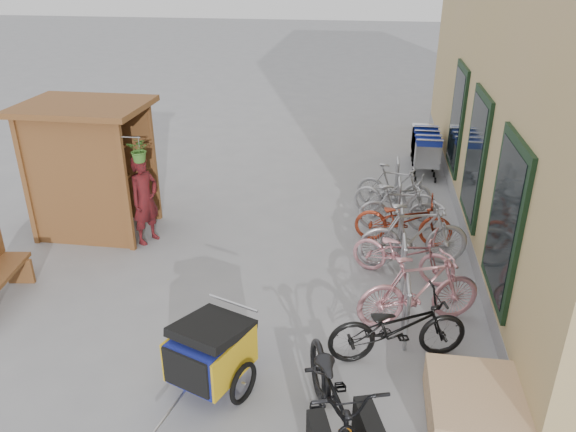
# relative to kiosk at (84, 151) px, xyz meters

# --- Properties ---
(ground) EXTENTS (80.00, 80.00, 0.00)m
(ground) POSITION_rel_kiosk_xyz_m (3.28, -2.47, -1.55)
(ground) COLOR gray
(kiosk) EXTENTS (2.49, 1.65, 2.40)m
(kiosk) POSITION_rel_kiosk_xyz_m (0.00, 0.00, 0.00)
(kiosk) COLOR brown
(kiosk) RESTS_ON ground
(bike_rack) EXTENTS (0.05, 5.35, 0.86)m
(bike_rack) POSITION_rel_kiosk_xyz_m (5.58, -0.07, -1.04)
(bike_rack) COLOR #A5A8AD
(bike_rack) RESTS_ON ground
(pallet_stack) EXTENTS (1.00, 1.20, 0.40)m
(pallet_stack) POSITION_rel_kiosk_xyz_m (6.28, -3.87, -1.34)
(pallet_stack) COLOR tan
(pallet_stack) RESTS_ON ground
(shopping_carts) EXTENTS (0.58, 1.96, 1.05)m
(shopping_carts) POSITION_rel_kiosk_xyz_m (6.28, 4.27, -0.94)
(shopping_carts) COLOR silver
(shopping_carts) RESTS_ON ground
(child_trailer) EXTENTS (1.07, 1.63, 0.95)m
(child_trailer) POSITION_rel_kiosk_xyz_m (3.28, -3.75, -1.02)
(child_trailer) COLOR navy
(child_trailer) RESTS_ON ground
(cargo_bike) EXTENTS (1.33, 2.22, 1.10)m
(cargo_bike) POSITION_rel_kiosk_xyz_m (4.77, -4.38, -1.01)
(cargo_bike) COLOR black
(cargo_bike) RESTS_ON ground
(person_kiosk) EXTENTS (0.59, 0.69, 1.61)m
(person_kiosk) POSITION_rel_kiosk_xyz_m (1.14, -0.26, -0.75)
(person_kiosk) COLOR maroon
(person_kiosk) RESTS_ON ground
(bike_0) EXTENTS (1.89, 1.08, 0.94)m
(bike_0) POSITION_rel_kiosk_xyz_m (5.46, -2.89, -1.08)
(bike_0) COLOR black
(bike_0) RESTS_ON ground
(bike_1) EXTENTS (1.85, 1.08, 1.07)m
(bike_1) POSITION_rel_kiosk_xyz_m (5.76, -2.09, -1.02)
(bike_1) COLOR #D08690
(bike_1) RESTS_ON ground
(bike_2) EXTENTS (1.75, 1.06, 0.87)m
(bike_2) POSITION_rel_kiosk_xyz_m (5.60, -0.87, -1.12)
(bike_2) COLOR #D08690
(bike_2) RESTS_ON ground
(bike_3) EXTENTS (1.92, 0.93, 1.11)m
(bike_3) POSITION_rel_kiosk_xyz_m (5.77, -0.45, -1.00)
(bike_3) COLOR #9E9EA3
(bike_3) RESTS_ON ground
(bike_4) EXTENTS (1.75, 0.73, 0.90)m
(bike_4) POSITION_rel_kiosk_xyz_m (5.64, 0.33, -1.10)
(bike_4) COLOR maroon
(bike_4) RESTS_ON ground
(bike_5) EXTENTS (1.49, 0.49, 0.89)m
(bike_5) POSITION_rel_kiosk_xyz_m (5.57, 0.84, -1.11)
(bike_5) COLOR #9E9EA3
(bike_5) RESTS_ON ground
(bike_6) EXTENTS (1.75, 0.94, 0.87)m
(bike_6) POSITION_rel_kiosk_xyz_m (5.54, 1.43, -1.12)
(bike_6) COLOR #9E9EA3
(bike_6) RESTS_ON ground
(bike_7) EXTENTS (1.59, 0.77, 0.92)m
(bike_7) POSITION_rel_kiosk_xyz_m (5.51, 1.86, -1.09)
(bike_7) COLOR #9E9EA3
(bike_7) RESTS_ON ground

